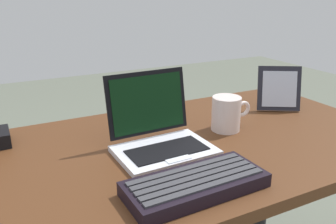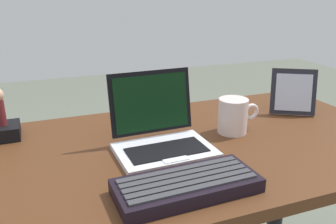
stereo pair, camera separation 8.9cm
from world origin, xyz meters
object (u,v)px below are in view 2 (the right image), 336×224
(photo_frame, at_px, (293,92))
(figurine_stand, at_px, (3,132))
(external_keyboard, at_px, (187,185))
(laptop_front, at_px, (161,135))
(coffee_mug, at_px, (233,116))

(photo_frame, height_order, figurine_stand, photo_frame)
(figurine_stand, bearing_deg, external_keyboard, -50.01)
(laptop_front, bearing_deg, photo_frame, 11.45)
(external_keyboard, xyz_separation_m, figurine_stand, (-0.38, 0.46, 0.00))
(figurine_stand, xyz_separation_m, coffee_mug, (0.65, -0.20, 0.03))
(external_keyboard, height_order, figurine_stand, figurine_stand)
(laptop_front, height_order, figurine_stand, laptop_front)
(photo_frame, xyz_separation_m, coffee_mug, (-0.27, -0.07, -0.03))
(external_keyboard, distance_m, figurine_stand, 0.59)
(external_keyboard, height_order, photo_frame, photo_frame)
(external_keyboard, relative_size, figurine_stand, 3.28)
(photo_frame, bearing_deg, coffee_mug, -165.70)
(laptop_front, bearing_deg, external_keyboard, -95.24)
(laptop_front, height_order, external_keyboard, laptop_front)
(laptop_front, distance_m, coffee_mug, 0.25)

